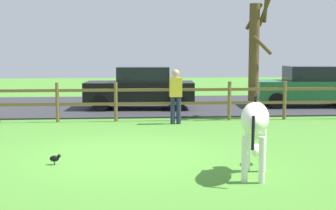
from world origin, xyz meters
TOP-DOWN VIEW (x-y plane):
  - ground_plane at (0.00, 0.00)m, footprint 60.00×60.00m
  - parking_asphalt at (0.00, 9.30)m, footprint 28.00×7.40m
  - paddock_fence at (-0.25, 5.00)m, footprint 21.61×0.11m
  - bare_tree at (4.22, 5.37)m, footprint 0.81×1.02m
  - zebra at (2.33, -1.90)m, footprint 0.86×1.88m
  - crow_on_grass at (-1.30, -0.78)m, footprint 0.22×0.10m
  - parked_car_green at (7.09, 8.17)m, footprint 4.12×2.12m
  - parked_car_black at (0.60, 7.97)m, footprint 4.11×2.11m
  - visitor_near_fence at (1.55, 4.33)m, footprint 0.37×0.24m

SIDE VIEW (x-z plane):
  - ground_plane at x=0.00m, z-range 0.00..0.00m
  - parking_asphalt at x=0.00m, z-range 0.00..0.05m
  - crow_on_grass at x=-1.30m, z-range 0.02..0.23m
  - paddock_fence at x=-0.25m, z-range 0.08..1.31m
  - parked_car_green at x=7.09m, z-range 0.06..1.62m
  - parked_car_black at x=0.60m, z-range 0.06..1.62m
  - visitor_near_fence at x=1.55m, z-range 0.09..1.73m
  - zebra at x=2.33m, z-range 0.22..1.63m
  - bare_tree at x=4.22m, z-range -0.05..4.07m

